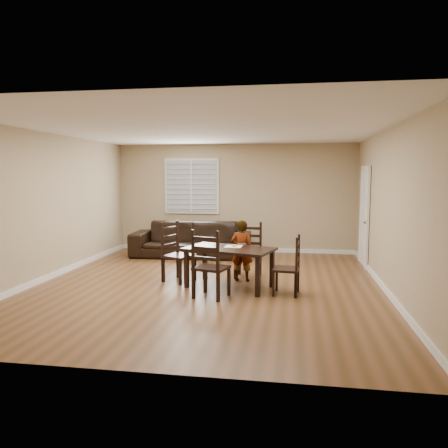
% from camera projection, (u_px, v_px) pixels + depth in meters
% --- Properties ---
extents(ground, '(7.00, 7.00, 0.00)m').
position_uv_depth(ground, '(208.00, 285.00, 7.71)').
color(ground, brown).
rests_on(ground, ground).
extents(room, '(6.04, 7.04, 2.72)m').
position_uv_depth(room, '(212.00, 182.00, 7.68)').
color(room, tan).
rests_on(room, ground).
extents(dining_table, '(1.64, 1.21, 0.69)m').
position_uv_depth(dining_table, '(229.00, 253.00, 7.45)').
color(dining_table, black).
rests_on(dining_table, ground).
extents(chair_near, '(0.51, 0.48, 1.04)m').
position_uv_depth(chair_near, '(249.00, 252.00, 8.33)').
color(chair_near, black).
rests_on(chair_near, ground).
extents(chair_far, '(0.60, 0.58, 1.09)m').
position_uv_depth(chair_far, '(208.00, 268.00, 6.75)').
color(chair_far, black).
rests_on(chair_far, ground).
extents(chair_left, '(0.62, 0.63, 1.09)m').
position_uv_depth(chair_left, '(173.00, 254.00, 7.97)').
color(chair_left, black).
rests_on(chair_left, ground).
extents(chair_right, '(0.45, 0.47, 0.96)m').
position_uv_depth(chair_right, '(293.00, 268.00, 7.00)').
color(chair_right, black).
rests_on(chair_right, ground).
extents(child, '(0.43, 0.31, 1.12)m').
position_uv_depth(child, '(242.00, 251.00, 7.93)').
color(child, gray).
rests_on(child, ground).
extents(napkin, '(0.30, 0.30, 0.00)m').
position_uv_depth(napkin, '(233.00, 246.00, 7.59)').
color(napkin, white).
rests_on(napkin, dining_table).
extents(donut, '(0.10, 0.10, 0.04)m').
position_uv_depth(donut, '(234.00, 245.00, 7.58)').
color(donut, '#CD8E49').
rests_on(donut, napkin).
extents(sofa, '(2.83, 1.21, 0.81)m').
position_uv_depth(sofa, '(191.00, 239.00, 10.37)').
color(sofa, black).
rests_on(sofa, ground).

